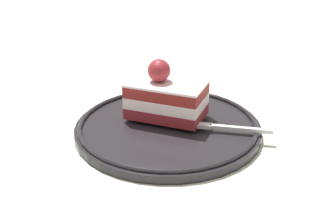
# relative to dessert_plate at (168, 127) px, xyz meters

# --- Properties ---
(ground_plane) EXTENTS (2.40, 2.40, 0.00)m
(ground_plane) POSITION_rel_dessert_plate_xyz_m (-0.02, 0.02, -0.01)
(ground_plane) COLOR silver
(dessert_plate) EXTENTS (0.25, 0.25, 0.02)m
(dessert_plate) POSITION_rel_dessert_plate_xyz_m (0.00, 0.00, 0.00)
(dessert_plate) COLOR black
(dessert_plate) RESTS_ON ground_plane
(cake_slice) EXTENTS (0.12, 0.09, 0.08)m
(cake_slice) POSITION_rel_dessert_plate_xyz_m (0.01, -0.01, 0.04)
(cake_slice) COLOR maroon
(cake_slice) RESTS_ON dessert_plate
(fork) EXTENTS (0.11, 0.06, 0.00)m
(fork) POSITION_rel_dessert_plate_xyz_m (-0.07, -0.03, 0.01)
(fork) COLOR silver
(fork) RESTS_ON dessert_plate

